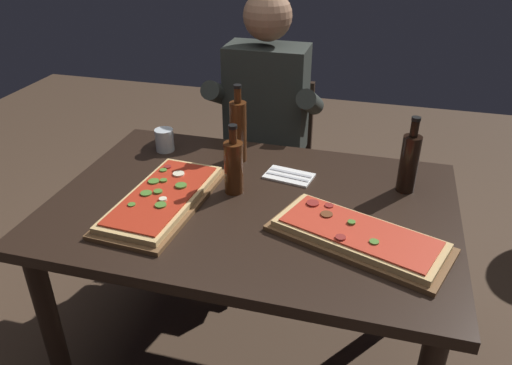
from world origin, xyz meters
TOP-DOWN VIEW (x-y plane):
  - ground_plane at (0.00, 0.00)m, footprint 6.40×6.40m
  - dining_table at (0.00, 0.00)m, footprint 1.40×0.96m
  - pizza_rectangular_front at (0.38, -0.14)m, footprint 0.60×0.41m
  - pizza_rectangular_left at (-0.30, -0.09)m, footprint 0.30×0.57m
  - wine_bottle_dark at (0.51, 0.22)m, footprint 0.07×0.07m
  - oil_bottle_amber at (-0.08, 0.05)m, footprint 0.07×0.07m
  - vinegar_bottle_green at (-0.14, 0.30)m, footprint 0.07×0.07m
  - tumbler_near_camera at (-0.47, 0.31)m, footprint 0.08×0.08m
  - napkin_cutlery_set at (0.09, 0.21)m, footprint 0.20×0.14m
  - diner_chair at (-0.15, 0.86)m, footprint 0.44×0.44m
  - seated_diner at (-0.15, 0.74)m, footprint 0.53×0.41m

SIDE VIEW (x-z plane):
  - ground_plane at x=0.00m, z-range 0.00..0.00m
  - diner_chair at x=-0.15m, z-range 0.05..0.92m
  - dining_table at x=0.00m, z-range 0.27..1.01m
  - seated_diner at x=-0.15m, z-range 0.08..1.41m
  - napkin_cutlery_set at x=0.09m, z-range 0.74..0.75m
  - pizza_rectangular_front at x=0.38m, z-range 0.73..0.78m
  - pizza_rectangular_left at x=-0.30m, z-range 0.74..0.78m
  - tumbler_near_camera at x=-0.47m, z-range 0.74..0.83m
  - oil_bottle_amber at x=-0.08m, z-range 0.71..0.97m
  - wine_bottle_dark at x=0.51m, z-range 0.71..1.00m
  - vinegar_bottle_green at x=-0.14m, z-range 0.71..1.03m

